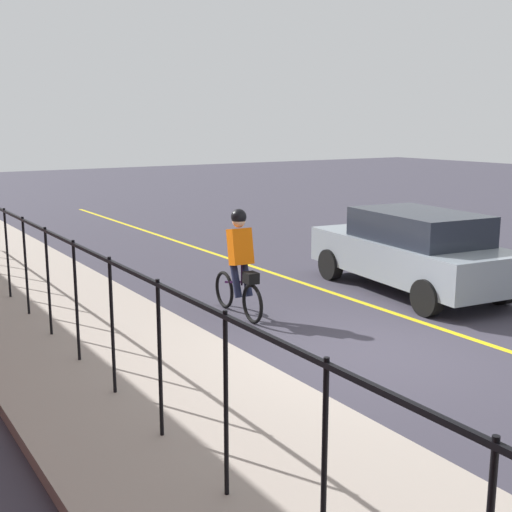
# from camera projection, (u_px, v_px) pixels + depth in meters

# --- Properties ---
(ground_plane) EXTENTS (80.00, 80.00, 0.00)m
(ground_plane) POSITION_uv_depth(u_px,v_px,m) (379.00, 353.00, 9.42)
(ground_plane) COLOR #383541
(lane_line_centre) EXTENTS (36.00, 0.12, 0.01)m
(lane_line_centre) POSITION_uv_depth(u_px,v_px,m) (455.00, 333.00, 10.27)
(lane_line_centre) COLOR yellow
(lane_line_centre) RESTS_ON ground
(sidewalk) EXTENTS (40.00, 3.20, 0.15)m
(sidewalk) POSITION_uv_depth(u_px,v_px,m) (160.00, 401.00, 7.60)
(sidewalk) COLOR #A2968A
(sidewalk) RESTS_ON ground
(iron_fence) EXTENTS (21.76, 0.04, 1.60)m
(iron_fence) POSITION_uv_depth(u_px,v_px,m) (92.00, 287.00, 7.97)
(iron_fence) COLOR black
(iron_fence) RESTS_ON sidewalk
(cyclist_lead) EXTENTS (1.71, 0.39, 1.83)m
(cyclist_lead) POSITION_uv_depth(u_px,v_px,m) (240.00, 264.00, 11.02)
(cyclist_lead) COLOR black
(cyclist_lead) RESTS_ON ground
(patrol_sedan) EXTENTS (4.57, 2.32, 1.58)m
(patrol_sedan) POSITION_uv_depth(u_px,v_px,m) (413.00, 250.00, 12.69)
(patrol_sedan) COLOR gray
(patrol_sedan) RESTS_ON ground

